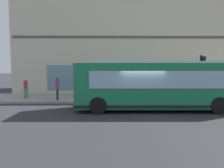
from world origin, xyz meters
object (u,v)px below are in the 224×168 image
object	(u,v)px
city_bus_nearside	(156,85)
newspaper_vending_box	(130,91)
pedestrian_near_building_entrance	(57,87)
pedestrian_near_hydrant	(184,87)
pedestrian_by_light_pole	(26,87)
fire_hydrant	(116,92)
traffic_light_near_corner	(202,69)

from	to	relation	value
city_bus_nearside	newspaper_vending_box	xyz separation A→B (m)	(5.26, 1.11, -0.95)
city_bus_nearside	pedestrian_near_building_entrance	size ratio (longest dim) A/B	5.85
pedestrian_near_hydrant	newspaper_vending_box	size ratio (longest dim) A/B	1.87
city_bus_nearside	pedestrian_by_light_pole	distance (m)	10.50
pedestrian_near_hydrant	newspaper_vending_box	xyz separation A→B (m)	(2.22, 3.92, -0.51)
fire_hydrant	newspaper_vending_box	distance (m)	1.23
pedestrian_near_building_entrance	newspaper_vending_box	world-z (taller)	pedestrian_near_building_entrance
pedestrian_near_hydrant	pedestrian_near_building_entrance	world-z (taller)	pedestrian_near_building_entrance
pedestrian_near_hydrant	pedestrian_by_light_pole	distance (m)	12.52
pedestrian_near_building_entrance	newspaper_vending_box	bearing A→B (deg)	-69.73
traffic_light_near_corner	pedestrian_by_light_pole	world-z (taller)	traffic_light_near_corner
traffic_light_near_corner	pedestrian_near_building_entrance	size ratio (longest dim) A/B	1.99
city_bus_nearside	pedestrian_near_hydrant	bearing A→B (deg)	-42.79
fire_hydrant	pedestrian_near_hydrant	bearing A→B (deg)	-111.34
newspaper_vending_box	pedestrian_near_building_entrance	bearing A→B (deg)	110.27
city_bus_nearside	pedestrian_near_building_entrance	distance (m)	7.59
pedestrian_near_building_entrance	newspaper_vending_box	distance (m)	6.21
city_bus_nearside	traffic_light_near_corner	size ratio (longest dim) A/B	2.94
newspaper_vending_box	pedestrian_near_hydrant	bearing A→B (deg)	-119.49
fire_hydrant	pedestrian_by_light_pole	distance (m)	7.44
traffic_light_near_corner	pedestrian_by_light_pole	distance (m)	13.89
pedestrian_near_hydrant	pedestrian_by_light_pole	size ratio (longest dim) A/B	1.03
pedestrian_by_light_pole	city_bus_nearside	bearing A→B (deg)	-112.82
pedestrian_near_hydrant	pedestrian_near_building_entrance	xyz separation A→B (m)	(0.07, 9.73, 0.02)
city_bus_nearside	newspaper_vending_box	distance (m)	5.46
city_bus_nearside	pedestrian_near_hydrant	size ratio (longest dim) A/B	5.98
city_bus_nearside	traffic_light_near_corner	world-z (taller)	traffic_light_near_corner
pedestrian_near_building_entrance	newspaper_vending_box	size ratio (longest dim) A/B	1.91
pedestrian_near_hydrant	newspaper_vending_box	bearing A→B (deg)	60.51
traffic_light_near_corner	pedestrian_by_light_pole	size ratio (longest dim) A/B	2.10
newspaper_vending_box	traffic_light_near_corner	bearing A→B (deg)	-114.28
pedestrian_by_light_pole	newspaper_vending_box	world-z (taller)	pedestrian_by_light_pole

